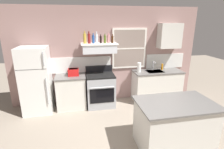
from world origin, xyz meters
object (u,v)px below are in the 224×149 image
paper_towel_roll (139,67)px  dish_soap_bottle (162,67)px  bottle_clear_tall (97,38)px  bottle_rose_pink (108,39)px  bottle_brown_stout (112,39)px  bottle_balsamic_dark (101,40)px  bottle_champagne_gold_foil (85,38)px  bottle_red_label_wine (89,38)px  bottle_blue_liqueur (93,39)px  refrigerator (36,80)px  stove_range (101,90)px  bottle_olive_oil_square (105,39)px  kitchen_island (174,125)px  toaster (73,72)px

paper_towel_roll → dish_soap_bottle: (0.76, 0.10, -0.04)m
bottle_clear_tall → bottle_rose_pink: bearing=0.5°
bottle_brown_stout → paper_towel_roll: bottle_brown_stout is taller
bottle_balsamic_dark → bottle_brown_stout: (0.31, -0.02, 0.00)m
bottle_champagne_gold_foil → bottle_red_label_wine: bottle_champagne_gold_foil is taller
bottle_blue_liqueur → bottle_clear_tall: bearing=13.9°
bottle_brown_stout → dish_soap_bottle: bottle_brown_stout is taller
bottle_red_label_wine → bottle_blue_liqueur: 0.11m
dish_soap_bottle → refrigerator: bearing=-177.4°
bottle_blue_liqueur → stove_range: bearing=-40.8°
refrigerator → stove_range: size_ratio=1.57×
stove_range → bottle_champagne_gold_foil: bearing=161.1°
paper_towel_roll → bottle_clear_tall: bearing=174.6°
bottle_olive_oil_square → kitchen_island: (0.97, -2.03, -1.39)m
bottle_balsamic_dark → kitchen_island: 2.72m
bottle_champagne_gold_foil → paper_towel_roll: (1.49, -0.09, -0.83)m
refrigerator → dish_soap_bottle: refrigerator is taller
bottle_blue_liqueur → bottle_brown_stout: (0.50, -0.02, -0.01)m
toaster → bottle_brown_stout: size_ratio=1.28×
bottle_rose_pink → dish_soap_bottle: (1.62, -0.01, -0.86)m
stove_range → bottle_clear_tall: bearing=110.9°
paper_towel_roll → bottle_blue_liqueur: bearing=176.0°
bottle_rose_pink → dish_soap_bottle: size_ratio=1.49×
bottle_champagne_gold_foil → bottle_blue_liqueur: size_ratio=1.23×
bottle_balsamic_dark → toaster: bearing=-173.7°
bottle_balsamic_dark → bottle_olive_oil_square: bearing=-23.9°
bottle_clear_tall → paper_towel_roll: size_ratio=1.12×
bottle_clear_tall → paper_towel_roll: bottle_clear_tall is taller
toaster → paper_towel_roll: size_ratio=1.10×
toaster → dish_soap_bottle: 2.59m
stove_range → bottle_champagne_gold_foil: (-0.37, 0.13, 1.41)m
stove_range → bottle_champagne_gold_foil: bottle_champagne_gold_foil is taller
stove_range → bottle_rose_pink: bottle_rose_pink is taller
stove_range → bottle_balsamic_dark: bearing=69.5°
bottle_olive_oil_square → bottle_brown_stout: 0.21m
refrigerator → bottle_champagne_gold_foil: (1.28, 0.15, 1.02)m
kitchen_island → toaster: bearing=132.6°
bottle_clear_tall → bottle_brown_stout: (0.41, -0.04, -0.03)m
bottle_olive_oil_square → toaster: bearing=-177.7°
stove_range → bottle_olive_oil_square: bottle_olive_oil_square is taller
bottle_clear_tall → kitchen_island: bottle_clear_tall is taller
stove_range → bottle_blue_liqueur: size_ratio=4.20×
bottle_balsamic_dark → bottle_red_label_wine: bearing=-177.2°
bottle_red_label_wine → bottle_rose_pink: bearing=4.7°
paper_towel_roll → kitchen_island: 2.08m
bottle_red_label_wine → kitchen_island: (1.38, -2.07, -1.42)m
bottle_rose_pink → bottle_brown_stout: 0.11m
bottle_balsamic_dark → bottle_olive_oil_square: 0.12m
stove_range → kitchen_island: size_ratio=0.78×
refrigerator → kitchen_island: refrigerator is taller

